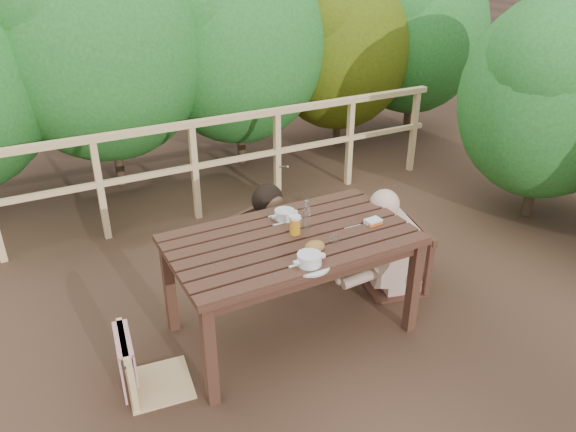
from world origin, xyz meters
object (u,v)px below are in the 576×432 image
table (291,285)px  woman (254,202)px  chair_far (256,222)px  butter_tub (373,223)px  bread_roll (315,247)px  tumbler (335,240)px  chair_left (153,334)px  chair_right (397,233)px  diner_right (403,206)px  bottle (306,216)px  soup_near (309,260)px  beer_glass (295,226)px  soup_far (285,215)px

table → woman: (0.14, 0.91, 0.23)m
chair_far → butter_tub: (0.45, -1.00, 0.35)m
bread_roll → tumbler: size_ratio=1.89×
chair_left → bread_roll: 1.13m
chair_far → woman: woman is taller
chair_left → chair_right: bearing=-77.2°
diner_right → bottle: 0.91m
bottle → butter_tub: 0.48m
chair_right → woman: (-0.86, 0.79, 0.13)m
bottle → tumbler: (0.07, -0.25, -0.08)m
bread_roll → butter_tub: bearing=12.7°
woman → bottle: bearing=70.2°
chair_left → soup_near: bearing=-98.5°
chair_far → butter_tub: bearing=-85.5°
woman → bread_roll: bearing=65.6°
bread_roll → beer_glass: size_ratio=0.92×
bottle → chair_left: bearing=-172.5°
table → chair_right: bearing=6.6°
diner_right → bread_roll: 1.05m
chair_far → soup_far: 0.74m
table → diner_right: bearing=6.5°
woman → butter_tub: woman is taller
diner_right → soup_far: (-0.95, 0.13, 0.09)m
bread_roll → beer_glass: bearing=91.7°
chair_far → soup_near: chair_far is taller
chair_right → bottle: 0.95m
tumbler → table: bearing=135.0°
chair_left → soup_far: 1.21m
butter_tub → beer_glass: bearing=163.1°
butter_tub → chair_right: bearing=24.7°
soup_near → butter_tub: bearing=20.9°
chair_far → soup_far: chair_far is taller
beer_glass → tumbler: (0.17, -0.23, -0.04)m
beer_glass → diner_right: bearing=5.6°
diner_right → bread_roll: size_ratio=10.27×
chair_right → bottle: size_ratio=4.21×
soup_far → butter_tub: size_ratio=2.12×
beer_glass → bottle: bearing=14.1°
diner_right → soup_far: bearing=96.7°
table → bread_roll: 0.48m
soup_far → chair_left: bearing=-161.9°
soup_far → soup_near: bearing=-103.4°
chair_left → butter_tub: 1.64m
soup_near → bottle: (0.20, 0.40, 0.07)m
chair_far → butter_tub: size_ratio=7.49×
tumbler → bread_roll: bearing=-171.9°
table → soup_far: 0.49m
chair_left → soup_near: soup_near is taller
diner_right → bread_roll: diner_right is taller
table → beer_glass: 0.45m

